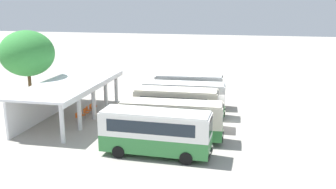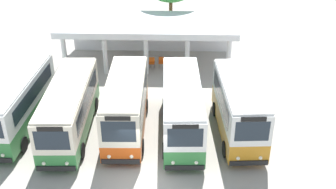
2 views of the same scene
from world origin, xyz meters
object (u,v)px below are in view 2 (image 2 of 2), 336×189
object	(u,v)px
city_bus_second_in_row	(70,107)
waiting_chair_second_from_end	(142,62)
city_bus_nearest_orange	(17,101)
city_bus_fourth_amber	(182,107)
city_bus_middle_cream	(126,104)
waiting_chair_middle_seat	(152,62)
waiting_chair_fourth_seat	(161,61)
waiting_chair_far_end_seat	(180,62)
city_bus_fifth_blue	(239,107)
waiting_chair_fifth_seat	(171,62)
waiting_chair_end_by_column	(133,61)

from	to	relation	value
city_bus_second_in_row	waiting_chair_second_from_end	xyz separation A→B (m)	(3.40, 9.09, -1.21)
waiting_chair_second_from_end	city_bus_nearest_orange	bearing A→B (deg)	-127.60
city_bus_fourth_amber	city_bus_middle_cream	bearing A→B (deg)	178.74
waiting_chair_middle_seat	waiting_chair_fourth_seat	xyz separation A→B (m)	(0.74, 0.10, 0.00)
city_bus_middle_cream	waiting_chair_far_end_seat	bearing A→B (deg)	70.79
waiting_chair_second_from_end	city_bus_fifth_blue	bearing A→B (deg)	-54.83
city_bus_nearest_orange	waiting_chair_middle_seat	size ratio (longest dim) A/B	9.18
city_bus_fifth_blue	waiting_chair_second_from_end	world-z (taller)	city_bus_fifth_blue
city_bus_nearest_orange	waiting_chair_far_end_seat	world-z (taller)	city_bus_nearest_orange
waiting_chair_second_from_end	waiting_chair_far_end_seat	bearing A→B (deg)	1.76
waiting_chair_second_from_end	city_bus_fourth_amber	bearing A→B (deg)	-71.00
city_bus_fifth_blue	waiting_chair_second_from_end	size ratio (longest dim) A/B	8.10
waiting_chair_second_from_end	waiting_chair_middle_seat	xyz separation A→B (m)	(0.74, -0.04, 0.00)
city_bus_middle_cream	waiting_chair_second_from_end	size ratio (longest dim) A/B	8.43
city_bus_fifth_blue	waiting_chair_middle_seat	xyz separation A→B (m)	(-5.58, 8.94, -1.34)
city_bus_second_in_row	city_bus_middle_cream	distance (m)	3.25
waiting_chair_fourth_seat	waiting_chair_far_end_seat	size ratio (longest dim) A/B	1.00
city_bus_middle_cream	waiting_chair_second_from_end	bearing A→B (deg)	88.99
city_bus_nearest_orange	waiting_chair_fifth_seat	world-z (taller)	city_bus_nearest_orange
waiting_chair_end_by_column	waiting_chair_fourth_seat	bearing A→B (deg)	-0.02
city_bus_middle_cream	waiting_chair_fourth_seat	world-z (taller)	city_bus_middle_cream
city_bus_second_in_row	city_bus_fourth_amber	distance (m)	6.48
city_bus_middle_cream	city_bus_fourth_amber	xyz separation A→B (m)	(3.24, -0.07, -0.07)
city_bus_second_in_row	city_bus_fourth_amber	xyz separation A→B (m)	(6.48, 0.14, 0.05)
city_bus_middle_cream	waiting_chair_middle_seat	xyz separation A→B (m)	(0.90, 8.84, -1.33)
waiting_chair_second_from_end	waiting_chair_middle_seat	distance (m)	0.74
city_bus_second_in_row	city_bus_fifth_blue	size ratio (longest dim) A/B	1.17
city_bus_second_in_row	city_bus_fourth_amber	world-z (taller)	city_bus_fourth_amber
waiting_chair_far_end_seat	city_bus_fifth_blue	bearing A→B (deg)	-69.69
city_bus_fifth_blue	waiting_chair_fourth_seat	world-z (taller)	city_bus_fifth_blue
city_bus_fourth_amber	waiting_chair_far_end_seat	distance (m)	9.13
waiting_chair_end_by_column	waiting_chair_fifth_seat	world-z (taller)	same
city_bus_fourth_amber	waiting_chair_end_by_column	distance (m)	9.88
city_bus_second_in_row	waiting_chair_end_by_column	bearing A→B (deg)	73.84
city_bus_nearest_orange	city_bus_second_in_row	world-z (taller)	city_bus_nearest_orange
waiting_chair_fifth_seat	waiting_chair_far_end_seat	distance (m)	0.75
city_bus_second_in_row	waiting_chair_second_from_end	world-z (taller)	city_bus_second_in_row
city_bus_nearest_orange	waiting_chair_second_from_end	world-z (taller)	city_bus_nearest_orange
waiting_chair_second_from_end	waiting_chair_fourth_seat	distance (m)	1.49
waiting_chair_end_by_column	waiting_chair_fifth_seat	xyz separation A→B (m)	(2.97, -0.06, 0.00)
waiting_chair_second_from_end	waiting_chair_middle_seat	world-z (taller)	same
waiting_chair_middle_seat	waiting_chair_far_end_seat	xyz separation A→B (m)	(2.23, 0.13, 0.00)
city_bus_fourth_amber	city_bus_fifth_blue	size ratio (longest dim) A/B	1.14
waiting_chair_fifth_seat	city_bus_fourth_amber	bearing A→B (deg)	-84.54
city_bus_fourth_amber	waiting_chair_far_end_seat	world-z (taller)	city_bus_fourth_amber
city_bus_middle_cream	waiting_chair_far_end_seat	distance (m)	9.59
city_bus_second_in_row	waiting_chair_end_by_column	world-z (taller)	city_bus_second_in_row
waiting_chair_end_by_column	waiting_chair_fifth_seat	size ratio (longest dim) A/B	1.00
city_bus_nearest_orange	waiting_chair_middle_seat	world-z (taller)	city_bus_nearest_orange
waiting_chair_fourth_seat	waiting_chair_far_end_seat	distance (m)	1.48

